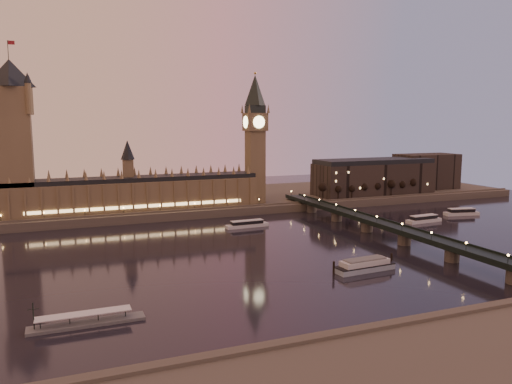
{
  "coord_description": "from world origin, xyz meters",
  "views": [
    {
      "loc": [
        -94.23,
        -250.58,
        71.22
      ],
      "look_at": [
        20.26,
        35.0,
        27.8
      ],
      "focal_mm": 35.0,
      "sensor_mm": 36.0,
      "label": 1
    }
  ],
  "objects_px": {
    "cruise_boat_a": "(247,224)",
    "moored_barge": "(365,265)",
    "pontoon_pier": "(86,322)",
    "cruise_boat_b": "(424,219)"
  },
  "relations": [
    {
      "from": "cruise_boat_b",
      "to": "pontoon_pier",
      "type": "distance_m",
      "value": 256.09
    },
    {
      "from": "moored_barge",
      "to": "pontoon_pier",
      "type": "distance_m",
      "value": 129.63
    },
    {
      "from": "cruise_boat_b",
      "to": "pontoon_pier",
      "type": "bearing_deg",
      "value": -160.57
    },
    {
      "from": "cruise_boat_a",
      "to": "cruise_boat_b",
      "type": "relative_size",
      "value": 1.06
    },
    {
      "from": "pontoon_pier",
      "to": "cruise_boat_b",
      "type": "bearing_deg",
      "value": 23.49
    },
    {
      "from": "cruise_boat_a",
      "to": "cruise_boat_b",
      "type": "bearing_deg",
      "value": -16.44
    },
    {
      "from": "cruise_boat_b",
      "to": "cruise_boat_a",
      "type": "bearing_deg",
      "value": 161.74
    },
    {
      "from": "cruise_boat_a",
      "to": "moored_barge",
      "type": "bearing_deg",
      "value": -83.9
    },
    {
      "from": "cruise_boat_b",
      "to": "moored_barge",
      "type": "relative_size",
      "value": 0.8
    },
    {
      "from": "cruise_boat_a",
      "to": "moored_barge",
      "type": "xyz_separation_m",
      "value": [
        16.87,
        -114.98,
        0.64
      ]
    }
  ]
}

